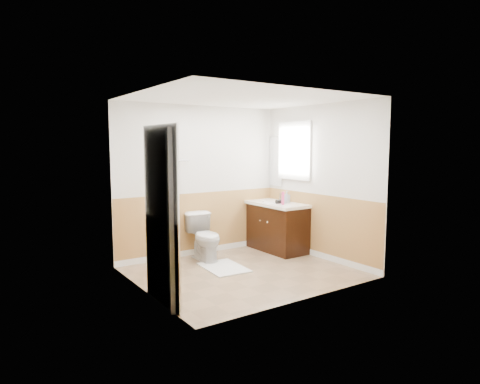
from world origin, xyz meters
TOP-DOWN VIEW (x-y plane):
  - floor at (0.00, 0.00)m, footprint 3.00×3.00m
  - ceiling at (0.00, 0.00)m, footprint 3.00×3.00m
  - wall_back at (0.00, 1.30)m, footprint 3.00×0.00m
  - wall_front at (0.00, -1.30)m, footprint 3.00×0.00m
  - wall_left at (-1.50, 0.00)m, footprint 0.00×3.00m
  - wall_right at (1.50, 0.00)m, footprint 0.00×3.00m
  - wainscot_back at (0.00, 1.29)m, footprint 3.00×0.00m
  - wainscot_front at (0.00, -1.29)m, footprint 3.00×0.00m
  - wainscot_left at (-1.49, 0.00)m, footprint 0.00×2.60m
  - wainscot_right at (1.49, 0.00)m, footprint 0.00×2.60m
  - toilet at (-0.14, 0.89)m, footprint 0.48×0.77m
  - bath_mat at (-0.14, 0.33)m, footprint 0.61×0.84m
  - vanity_cabinet at (1.21, 0.72)m, footprint 0.55×1.10m
  - vanity_knob_left at (0.91, 0.62)m, footprint 0.03×0.03m
  - vanity_knob_right at (0.91, 0.82)m, footprint 0.03×0.03m
  - countertop at (1.20, 0.72)m, footprint 0.60×1.15m
  - sink_basin at (1.21, 0.87)m, footprint 0.36×0.36m
  - faucet at (1.39, 0.87)m, footprint 0.02×0.02m
  - lotion_bottle at (1.11, 0.46)m, footprint 0.05×0.05m
  - soap_dispenser at (1.33, 0.62)m, footprint 0.12×0.12m
  - hair_dryer_body at (1.16, 0.61)m, footprint 0.14×0.07m
  - hair_dryer_handle at (1.13, 0.64)m, footprint 0.03×0.03m
  - mirror_panel at (1.48, 1.10)m, footprint 0.02×0.35m
  - window_frame at (1.47, 0.59)m, footprint 0.04×0.80m
  - window_glass at (1.49, 0.59)m, footprint 0.01×0.70m
  - door at (-1.40, -0.45)m, footprint 0.29×0.78m
  - door_frame at (-1.48, -0.45)m, footprint 0.02×0.92m
  - door_knob at (-1.34, -0.12)m, footprint 0.06×0.06m
  - towel_bar at (-0.55, 1.25)m, footprint 0.62×0.02m
  - tp_holder_bar at (-0.10, 1.23)m, footprint 0.14×0.02m
  - tp_roll at (-0.10, 1.23)m, footprint 0.10×0.11m
  - tp_sheet at (-0.10, 1.23)m, footprint 0.10×0.01m

SIDE VIEW (x-z plane):
  - floor at x=0.00m, z-range 0.00..0.00m
  - bath_mat at x=-0.14m, z-range 0.00..0.02m
  - toilet at x=-0.14m, z-range 0.00..0.75m
  - vanity_cabinet at x=1.21m, z-range 0.00..0.80m
  - wainscot_back at x=0.00m, z-range -1.00..2.00m
  - wainscot_front at x=0.00m, z-range -1.00..2.00m
  - wainscot_left at x=-1.49m, z-range -0.80..1.80m
  - wainscot_right at x=1.49m, z-range -0.80..1.80m
  - vanity_knob_left at x=0.91m, z-range 0.53..0.57m
  - vanity_knob_right at x=0.91m, z-range 0.53..0.57m
  - tp_sheet at x=-0.10m, z-range 0.51..0.67m
  - tp_holder_bar at x=-0.10m, z-range 0.69..0.71m
  - tp_roll at x=-0.10m, z-range 0.64..0.76m
  - countertop at x=1.20m, z-range 0.80..0.85m
  - hair_dryer_handle at x=1.13m, z-range 0.82..0.89m
  - sink_basin at x=1.21m, z-range 0.85..0.87m
  - hair_dryer_body at x=1.16m, z-range 0.85..0.92m
  - faucet at x=1.39m, z-range 0.85..0.99m
  - door_knob at x=-1.34m, z-range 0.92..0.98m
  - soap_dispenser at x=1.33m, z-range 0.85..1.06m
  - lotion_bottle at x=1.11m, z-range 0.85..1.07m
  - door at x=-1.40m, z-range 0.00..2.04m
  - door_frame at x=-1.48m, z-range -0.02..2.08m
  - wall_back at x=0.00m, z-range -0.25..2.75m
  - wall_front at x=0.00m, z-range -0.25..2.75m
  - wall_left at x=-1.50m, z-range -0.25..2.75m
  - wall_right at x=1.50m, z-range -0.25..2.75m
  - mirror_panel at x=1.48m, z-range 1.10..2.00m
  - towel_bar at x=-0.55m, z-range 1.59..1.61m
  - window_frame at x=1.47m, z-range 1.25..2.25m
  - window_glass at x=1.49m, z-range 1.30..2.20m
  - ceiling at x=0.00m, z-range 2.50..2.50m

